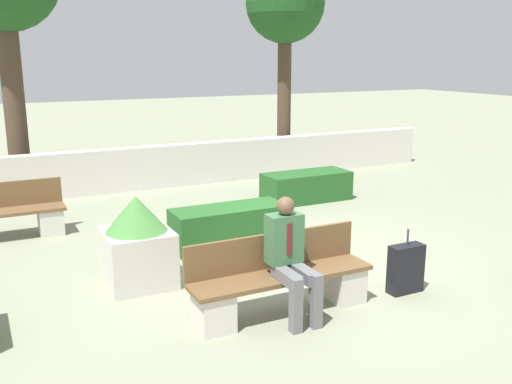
{
  "coord_description": "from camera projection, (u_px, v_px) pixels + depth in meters",
  "views": [
    {
      "loc": [
        -3.76,
        -6.45,
        2.78
      ],
      "look_at": [
        -0.27,
        0.5,
        0.9
      ],
      "focal_mm": 40.0,
      "sensor_mm": 36.0,
      "label": 1
    }
  ],
  "objects": [
    {
      "name": "hedge_block_near_left",
      "position": [
        229.0,
        226.0,
        8.47
      ],
      "size": [
        1.71,
        0.64,
        0.59
      ],
      "color": "#235623",
      "rests_on": "ground_plane"
    },
    {
      "name": "person_seated_man",
      "position": [
        290.0,
        254.0,
        6.04
      ],
      "size": [
        0.38,
        0.64,
        1.32
      ],
      "color": "slate",
      "rests_on": "ground_plane"
    },
    {
      "name": "planter_corner_left",
      "position": [
        137.0,
        242.0,
        6.96
      ],
      "size": [
        0.8,
        0.8,
        1.13
      ],
      "color": "beige",
      "rests_on": "ground_plane"
    },
    {
      "name": "hedge_block_mid_left",
      "position": [
        306.0,
        186.0,
        11.1
      ],
      "size": [
        1.71,
        0.72,
        0.56
      ],
      "color": "#235623",
      "rests_on": "ground_plane"
    },
    {
      "name": "bench_front",
      "position": [
        281.0,
        283.0,
        6.25
      ],
      "size": [
        2.1,
        0.48,
        0.86
      ],
      "color": "brown",
      "rests_on": "ground_plane"
    },
    {
      "name": "ground_plane",
      "position": [
        290.0,
        261.0,
        7.9
      ],
      "size": [
        60.0,
        60.0,
        0.0
      ],
      "primitive_type": "plane",
      "color": "gray"
    },
    {
      "name": "perimeter_wall",
      "position": [
        170.0,
        166.0,
        12.27
      ],
      "size": [
        13.24,
        0.3,
        0.9
      ],
      "color": "beige",
      "rests_on": "ground_plane"
    },
    {
      "name": "suitcase",
      "position": [
        406.0,
        269.0,
        6.79
      ],
      "size": [
        0.43,
        0.18,
        0.79
      ],
      "color": "black",
      "rests_on": "ground_plane"
    },
    {
      "name": "tree_center_left",
      "position": [
        285.0,
        8.0,
        13.43
      ],
      "size": [
        1.87,
        1.87,
        4.9
      ],
      "color": "#473828",
      "rests_on": "ground_plane"
    }
  ]
}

